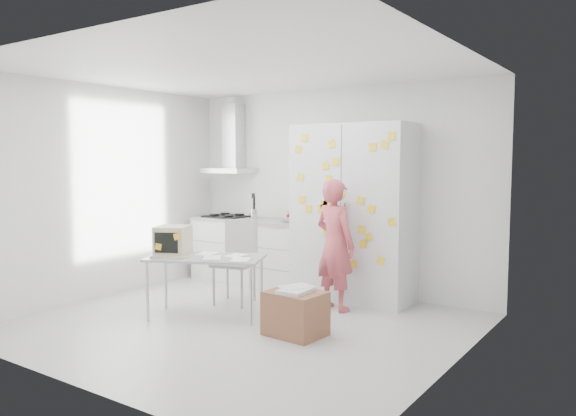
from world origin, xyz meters
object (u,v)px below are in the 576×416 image
Objects in this scene: person at (335,245)px; chair at (237,256)px; desk at (184,248)px; cardboard_box at (295,313)px.

person reaches higher than chair.
desk is 0.82m from chair.
desk is at bearing -176.38° from cardboard_box.
person is 1.73m from desk.
person is 1.52× the size of chair.
desk is at bearing 56.93° from person.
chair is at bearing 32.62° from person.
desk is (-1.29, -1.16, -0.00)m from person.
desk is 1.40× the size of chair.
cardboard_box is at bearing 113.24° from person.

